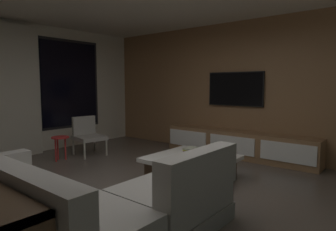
# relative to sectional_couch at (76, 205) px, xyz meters

# --- Properties ---
(floor) EXTENTS (9.20, 9.20, 0.00)m
(floor) POSITION_rel_sectional_couch_xyz_m (1.00, 0.09, -0.29)
(floor) COLOR #564C44
(back_wall_with_window) EXTENTS (6.60, 0.30, 2.70)m
(back_wall_with_window) POSITION_rel_sectional_couch_xyz_m (0.94, 3.71, 1.05)
(back_wall_with_window) COLOR beige
(back_wall_with_window) RESTS_ON floor
(media_wall) EXTENTS (0.12, 7.80, 2.70)m
(media_wall) POSITION_rel_sectional_couch_xyz_m (4.06, 0.09, 1.06)
(media_wall) COLOR #8E6642
(media_wall) RESTS_ON floor
(sectional_couch) EXTENTS (1.98, 2.50, 0.82)m
(sectional_couch) POSITION_rel_sectional_couch_xyz_m (0.00, 0.00, 0.00)
(sectional_couch) COLOR gray
(sectional_couch) RESTS_ON floor
(coffee_table) EXTENTS (1.16, 1.16, 0.36)m
(coffee_table) POSITION_rel_sectional_couch_xyz_m (2.03, 0.08, -0.10)
(coffee_table) COLOR #473322
(coffee_table) RESTS_ON floor
(book_stack_on_coffee_table) EXTENTS (0.29, 0.17, 0.10)m
(book_stack_on_coffee_table) POSITION_rel_sectional_couch_xyz_m (2.18, 0.18, 0.12)
(book_stack_on_coffee_table) COLOR tan
(book_stack_on_coffee_table) RESTS_ON coffee_table
(accent_chair_near_window) EXTENTS (0.62, 0.63, 0.78)m
(accent_chair_near_window) POSITION_rel_sectional_couch_xyz_m (2.03, 2.67, 0.14)
(accent_chair_near_window) COLOR #B2ADA0
(accent_chair_near_window) RESTS_ON floor
(side_stool) EXTENTS (0.32, 0.32, 0.46)m
(side_stool) POSITION_rel_sectional_couch_xyz_m (1.40, 2.65, 0.08)
(side_stool) COLOR red
(side_stool) RESTS_ON floor
(media_console) EXTENTS (0.46, 3.10, 0.52)m
(media_console) POSITION_rel_sectional_couch_xyz_m (3.77, 0.15, -0.04)
(media_console) COLOR #8E6642
(media_console) RESTS_ON floor
(mounted_tv) EXTENTS (0.05, 1.19, 0.69)m
(mounted_tv) POSITION_rel_sectional_couch_xyz_m (3.95, 0.34, 1.06)
(mounted_tv) COLOR black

